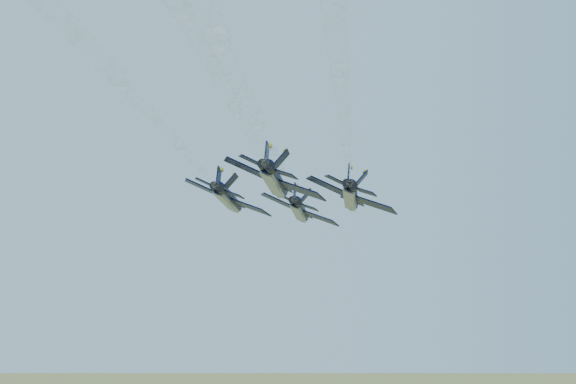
{
  "coord_description": "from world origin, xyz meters",
  "views": [
    {
      "loc": [
        0.88,
        -100.84,
        91.92
      ],
      "look_at": [
        2.77,
        0.34,
        107.95
      ],
      "focal_mm": 45.0,
      "sensor_mm": 36.0,
      "label": 1
    }
  ],
  "objects_px": {
    "jet_lead": "(300,210)",
    "jet_left": "(229,199)",
    "jet_slot": "(275,181)",
    "jet_right": "(351,196)"
  },
  "relations": [
    {
      "from": "jet_right",
      "to": "jet_slot",
      "type": "distance_m",
      "value": 16.32
    },
    {
      "from": "jet_lead",
      "to": "jet_slot",
      "type": "distance_m",
      "value": 27.55
    },
    {
      "from": "jet_slot",
      "to": "jet_right",
      "type": "bearing_deg",
      "value": 57.35
    },
    {
      "from": "jet_lead",
      "to": "jet_left",
      "type": "relative_size",
      "value": 1.0
    },
    {
      "from": "jet_lead",
      "to": "jet_slot",
      "type": "xyz_separation_m",
      "value": [
        -3.97,
        -27.26,
        0.0
      ]
    },
    {
      "from": "jet_left",
      "to": "jet_slot",
      "type": "height_order",
      "value": "same"
    },
    {
      "from": "jet_lead",
      "to": "jet_right",
      "type": "relative_size",
      "value": 1.0
    },
    {
      "from": "jet_right",
      "to": "jet_slot",
      "type": "relative_size",
      "value": 1.0
    },
    {
      "from": "jet_right",
      "to": "jet_lead",
      "type": "bearing_deg",
      "value": 121.68
    },
    {
      "from": "jet_left",
      "to": "jet_slot",
      "type": "relative_size",
      "value": 1.0
    }
  ]
}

